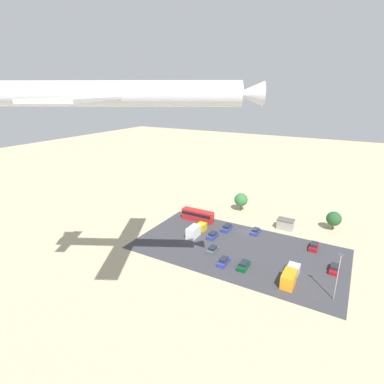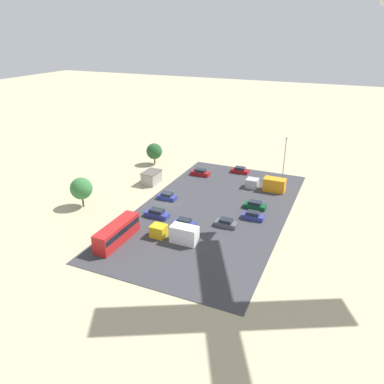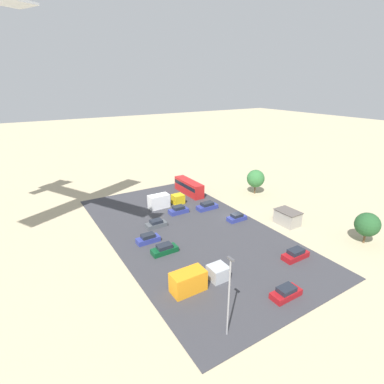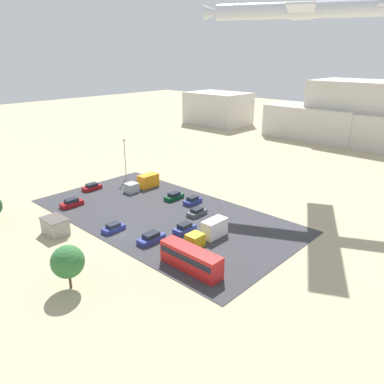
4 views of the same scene
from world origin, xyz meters
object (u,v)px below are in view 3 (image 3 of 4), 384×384
object	(u,v)px
parked_car_0	(207,206)
parked_truck_0	(164,201)
parked_car_1	(179,210)
parked_car_7	(237,218)
bus	(189,187)
parked_car_3	(286,293)
shed_building	(287,218)
parked_car_5	(164,249)
parked_car_2	(156,224)
parked_car_6	(295,255)
parked_truck_1	(197,279)
parked_car_4	(148,239)

from	to	relation	value
parked_car_0	parked_truck_0	distance (m)	9.78
parked_car_1	parked_car_7	bearing A→B (deg)	41.59
bus	parked_car_3	xyz separation A→B (m)	(-40.08, 9.27, -1.19)
shed_building	bus	distance (m)	26.34
parked_car_0	parked_car_5	distance (m)	19.78
parked_car_1	shed_building	bearing A→B (deg)	44.65
parked_car_2	parked_car_6	world-z (taller)	parked_car_6
parked_car_6	parked_car_7	size ratio (longest dim) A/B	1.14
parked_car_2	shed_building	bearing A→B (deg)	-119.11
parked_car_3	parked_truck_1	size ratio (longest dim) A/B	0.50
shed_building	parked_truck_1	distance (m)	26.75
parked_car_7	parked_car_3	bearing A→B (deg)	156.20
parked_car_1	parked_car_2	world-z (taller)	parked_car_1
shed_building	parked_truck_1	bearing A→B (deg)	105.18
parked_car_3	parked_truck_0	size ratio (longest dim) A/B	0.51
shed_building	parked_car_5	xyz separation A→B (m)	(3.30, 25.63, -0.76)
parked_car_2	parked_truck_1	size ratio (longest dim) A/B	0.46
parked_car_2	parked_car_7	world-z (taller)	parked_car_7
parked_car_4	parked_car_6	size ratio (longest dim) A/B	0.91
shed_building	parked_car_5	size ratio (longest dim) A/B	1.08
parked_truck_1	parked_car_3	bearing A→B (deg)	48.60
parked_car_2	parked_car_3	bearing A→B (deg)	-168.06
parked_car_0	parked_truck_0	bearing A→B (deg)	-130.75
bus	parked_car_3	size ratio (longest dim) A/B	2.36
parked_car_1	parked_car_6	world-z (taller)	parked_car_1
shed_building	parked_car_6	world-z (taller)	shed_building
bus	parked_car_7	bearing A→B (deg)	90.57
parked_car_5	parked_truck_0	distance (m)	19.73
parked_car_3	parked_car_5	bearing A→B (deg)	-154.32
parked_car_0	parked_car_2	world-z (taller)	parked_car_0
parked_car_2	parked_car_4	distance (m)	6.02
bus	parked_truck_0	bearing A→B (deg)	25.39
parked_car_5	parked_car_6	xyz separation A→B (m)	(-12.56, -17.17, 0.03)
parked_car_3	parked_car_4	world-z (taller)	parked_car_4
bus	parked_truck_0	xyz separation A→B (m)	(-4.32, 9.11, -0.42)
bus	parked_car_7	world-z (taller)	bus
shed_building	parked_truck_1	size ratio (longest dim) A/B	0.55
parked_car_0	parked_car_1	bearing A→B (deg)	-102.96
parked_car_6	parked_car_7	bearing A→B (deg)	176.31
parked_car_6	parked_car_2	bearing A→B (deg)	-146.97
parked_car_2	parked_car_0	bearing A→B (deg)	-82.04
shed_building	parked_car_4	bearing A→B (deg)	73.27
shed_building	parked_truck_1	xyz separation A→B (m)	(-7.00, 25.82, -0.05)
parked_car_6	shed_building	bearing A→B (deg)	137.60
parked_car_0	parked_car_3	distance (m)	30.34
parked_car_0	parked_car_6	bearing A→B (deg)	2.12
parked_car_0	parked_car_6	size ratio (longest dim) A/B	1.05
parked_car_5	parked_car_4	bearing A→B (deg)	-169.39
parked_car_6	bus	bearing A→B (deg)	178.61
parked_car_1	parked_car_3	world-z (taller)	parked_car_1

